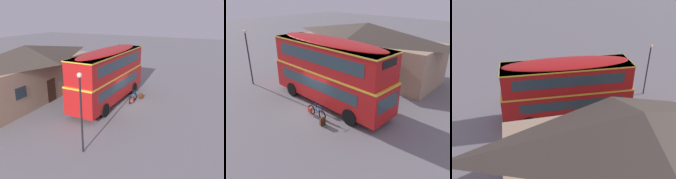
% 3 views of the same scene
% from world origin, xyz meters
% --- Properties ---
extents(ground_plane, '(120.00, 120.00, 0.00)m').
position_xyz_m(ground_plane, '(0.00, 0.00, 0.00)').
color(ground_plane, slate).
extents(double_decker_bus, '(9.85, 2.71, 4.79)m').
position_xyz_m(double_decker_bus, '(0.07, 1.48, 2.64)').
color(double_decker_bus, black).
rests_on(double_decker_bus, ground).
extents(touring_bicycle, '(1.75, 0.46, 0.98)m').
position_xyz_m(touring_bicycle, '(0.85, -0.55, 0.37)').
color(touring_bicycle, black).
rests_on(touring_bicycle, ground).
extents(backpack_on_ground, '(0.31, 0.37, 0.55)m').
position_xyz_m(backpack_on_ground, '(1.92, -0.94, 0.28)').
color(backpack_on_ground, '#592D19').
rests_on(backpack_on_ground, ground).
extents(water_bottle_green_metal, '(0.07, 0.07, 0.22)m').
position_xyz_m(water_bottle_green_metal, '(2.29, -0.96, 0.10)').
color(water_bottle_green_metal, green).
rests_on(water_bottle_green_metal, ground).
extents(pub_building, '(14.42, 6.09, 4.95)m').
position_xyz_m(pub_building, '(-2.32, 8.80, 2.53)').
color(pub_building, tan).
rests_on(pub_building, ground).
extents(street_lamp, '(0.28, 0.28, 4.78)m').
position_xyz_m(street_lamp, '(-7.63, -0.76, 2.94)').
color(street_lamp, black).
rests_on(street_lamp, ground).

